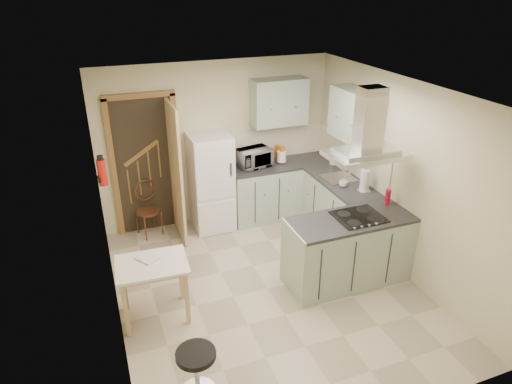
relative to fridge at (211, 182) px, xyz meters
name	(u,v)px	position (x,y,z in m)	size (l,w,h in m)	color
floor	(268,288)	(0.20, -1.80, -0.75)	(4.20, 4.20, 0.00)	#BCAB92
ceiling	(270,91)	(0.20, -1.80, 1.75)	(4.20, 4.20, 0.00)	silver
back_wall	(217,143)	(0.20, 0.30, 0.50)	(3.60, 3.60, 0.00)	beige
left_wall	(106,228)	(-1.60, -1.80, 0.50)	(4.20, 4.20, 0.00)	beige
right_wall	(399,178)	(2.00, -1.80, 0.50)	(4.20, 4.20, 0.00)	beige
doorway	(146,166)	(-0.90, 0.27, 0.30)	(1.10, 0.12, 2.10)	brown
fridge	(211,182)	(0.00, 0.00, 0.00)	(0.60, 0.60, 1.50)	white
counter_back	(264,192)	(0.86, 0.00, -0.30)	(1.08, 0.60, 0.90)	#9EB2A0
counter_right	(331,201)	(1.70, -0.68, -0.30)	(0.60, 1.95, 0.90)	#9EB2A0
splashback	(275,142)	(1.16, 0.29, 0.40)	(1.68, 0.02, 0.50)	beige
wall_cabinet_back	(279,102)	(1.15, 0.12, 1.10)	(0.85, 0.35, 0.70)	#9EB2A0
wall_cabinet_right	(356,116)	(1.82, -0.95, 1.10)	(0.35, 0.90, 0.70)	#9EB2A0
peninsula	(348,250)	(1.22, -1.98, -0.30)	(1.55, 0.65, 0.90)	#9EB2A0
hob	(359,217)	(1.32, -1.98, 0.16)	(0.58, 0.50, 0.01)	black
extractor_hood	(366,154)	(1.32, -1.98, 0.97)	(0.90, 0.55, 0.10)	silver
sink	(339,178)	(1.70, -0.85, 0.16)	(0.45, 0.40, 0.01)	silver
fire_extinguisher	(102,172)	(-1.54, -0.90, 0.75)	(0.10, 0.10, 0.32)	#B2140F
drop_leaf_table	(155,290)	(-1.19, -1.82, -0.39)	(0.78, 0.58, 0.73)	tan
bentwood_chair	(148,211)	(-0.96, 0.09, -0.36)	(0.34, 0.34, 0.77)	#4F211A
stool	(197,372)	(-1.01, -3.03, -0.50)	(0.37, 0.37, 0.50)	black
microwave	(254,158)	(0.71, 0.02, 0.29)	(0.51, 0.35, 0.28)	black
kettle	(282,156)	(1.17, 0.01, 0.26)	(0.15, 0.15, 0.21)	white
cereal_box	(280,154)	(1.16, 0.07, 0.28)	(0.07, 0.17, 0.26)	#C76317
soap_bottle	(334,159)	(1.90, -0.34, 0.24)	(0.08, 0.08, 0.18)	silver
paper_towel	(365,180)	(1.80, -1.36, 0.31)	(0.12, 0.12, 0.32)	silver
cup	(343,184)	(1.60, -1.13, 0.20)	(0.12, 0.12, 0.09)	silver
red_bottle	(388,197)	(1.86, -1.80, 0.25)	(0.07, 0.07, 0.20)	#B50F29
book	(141,258)	(-1.29, -1.76, 0.03)	(0.18, 0.25, 0.11)	#9F4D35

